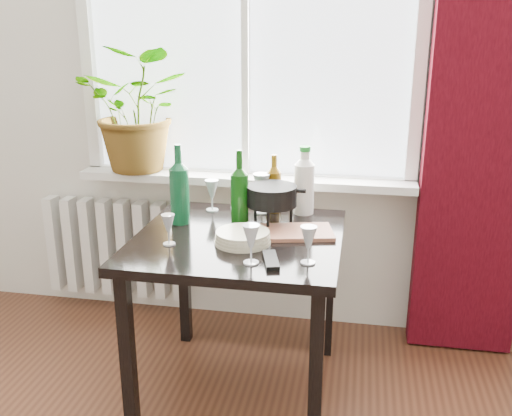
% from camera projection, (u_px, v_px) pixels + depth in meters
% --- Properties ---
extents(window, '(1.72, 0.08, 1.62)m').
position_uv_depth(window, '(246.00, 20.00, 2.75)').
color(window, white).
rests_on(window, ground).
extents(windowsill, '(1.72, 0.20, 0.04)m').
position_uv_depth(windowsill, '(244.00, 179.00, 2.92)').
color(windowsill, silver).
rests_on(windowsill, ground).
extents(curtain, '(0.50, 0.12, 2.56)m').
position_uv_depth(curtain, '(486.00, 90.00, 2.56)').
color(curtain, '#32040B').
rests_on(curtain, ground).
extents(radiator, '(0.80, 0.10, 0.55)m').
position_uv_depth(radiator, '(116.00, 247.00, 3.22)').
color(radiator, silver).
rests_on(radiator, ground).
extents(table, '(0.85, 0.85, 0.74)m').
position_uv_depth(table, '(239.00, 256.00, 2.40)').
color(table, black).
rests_on(table, ground).
extents(potted_plant, '(0.60, 0.53, 0.64)m').
position_uv_depth(potted_plant, '(140.00, 109.00, 2.92)').
color(potted_plant, '#217F24').
rests_on(potted_plant, windowsill).
extents(wine_bottle_left, '(0.10, 0.10, 0.36)m').
position_uv_depth(wine_bottle_left, '(179.00, 183.00, 2.47)').
color(wine_bottle_left, '#0D4525').
rests_on(wine_bottle_left, table).
extents(wine_bottle_right, '(0.10, 0.10, 0.33)m').
position_uv_depth(wine_bottle_right, '(239.00, 187.00, 2.46)').
color(wine_bottle_right, '#0C3D0B').
rests_on(wine_bottle_right, table).
extents(bottle_amber, '(0.07, 0.07, 0.28)m').
position_uv_depth(bottle_amber, '(274.00, 183.00, 2.64)').
color(bottle_amber, brown).
rests_on(bottle_amber, table).
extents(cleaning_bottle, '(0.10, 0.10, 0.33)m').
position_uv_depth(cleaning_bottle, '(304.00, 179.00, 2.60)').
color(cleaning_bottle, white).
rests_on(cleaning_bottle, table).
extents(wineglass_front_right, '(0.07, 0.07, 0.15)m').
position_uv_depth(wineglass_front_right, '(251.00, 244.00, 2.07)').
color(wineglass_front_right, white).
rests_on(wineglass_front_right, table).
extents(wineglass_far_right, '(0.07, 0.07, 0.15)m').
position_uv_depth(wineglass_far_right, '(308.00, 245.00, 2.07)').
color(wineglass_far_right, silver).
rests_on(wineglass_far_right, table).
extents(wineglass_back_center, '(0.11, 0.11, 0.19)m').
position_uv_depth(wineglass_back_center, '(262.00, 193.00, 2.63)').
color(wineglass_back_center, silver).
rests_on(wineglass_back_center, table).
extents(wineglass_back_left, '(0.08, 0.08, 0.15)m').
position_uv_depth(wineglass_back_left, '(212.00, 195.00, 2.67)').
color(wineglass_back_left, silver).
rests_on(wineglass_back_left, table).
extents(wineglass_front_left, '(0.06, 0.06, 0.13)m').
position_uv_depth(wineglass_front_left, '(168.00, 229.00, 2.25)').
color(wineglass_front_left, '#B5BAC3').
rests_on(wineglass_front_left, table).
extents(plate_stack, '(0.28, 0.28, 0.05)m').
position_uv_depth(plate_stack, '(243.00, 237.00, 2.28)').
color(plate_stack, beige).
rests_on(plate_stack, table).
extents(fondue_pot, '(0.29, 0.26, 0.17)m').
position_uv_depth(fondue_pot, '(272.00, 204.00, 2.49)').
color(fondue_pot, black).
rests_on(fondue_pot, table).
extents(tv_remote, '(0.09, 0.17, 0.02)m').
position_uv_depth(tv_remote, '(271.00, 260.00, 2.09)').
color(tv_remote, black).
rests_on(tv_remote, table).
extents(cutting_board, '(0.35, 0.26, 0.02)m').
position_uv_depth(cutting_board, '(295.00, 232.00, 2.38)').
color(cutting_board, '#9F6048').
rests_on(cutting_board, table).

